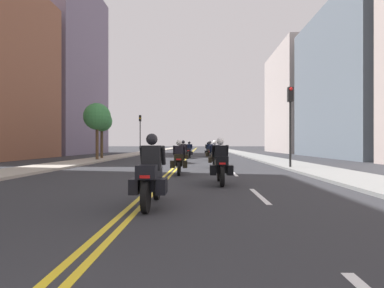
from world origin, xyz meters
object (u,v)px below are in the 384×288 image
at_px(motorcycle_5, 210,153).
at_px(traffic_light_near, 290,112).
at_px(motorcycle_0, 151,177).
at_px(motorcycle_3, 215,157).
at_px(motorcycle_2, 179,160).
at_px(street_tree_1, 97,117).
at_px(motorcycle_6, 189,151).
at_px(motorcycle_7, 208,151).
at_px(street_tree_0, 102,122).
at_px(motorcycle_4, 183,154).
at_px(traffic_light_far, 140,128).
at_px(motorcycle_1, 221,165).

relative_size(motorcycle_5, traffic_light_near, 0.49).
distance_m(motorcycle_0, motorcycle_3, 11.01).
relative_size(motorcycle_2, street_tree_1, 0.46).
xyz_separation_m(motorcycle_3, motorcycle_6, (-1.91, 11.28, 0.04)).
xyz_separation_m(motorcycle_0, motorcycle_7, (1.92, 26.20, -0.02)).
height_order(motorcycle_2, motorcycle_5, motorcycle_5).
height_order(motorcycle_0, street_tree_0, street_tree_0).
distance_m(motorcycle_3, motorcycle_4, 4.55).
height_order(motorcycle_6, street_tree_1, street_tree_1).
xyz_separation_m(traffic_light_far, street_tree_0, (-1.07, -11.95, -0.13)).
height_order(motorcycle_1, motorcycle_4, motorcycle_4).
bearing_deg(motorcycle_7, traffic_light_near, -77.20).
xyz_separation_m(motorcycle_7, traffic_light_near, (4.14, -16.07, 2.51)).
xyz_separation_m(motorcycle_1, motorcycle_3, (0.13, 7.12, -0.02)).
bearing_deg(motorcycle_2, street_tree_0, 118.71).
xyz_separation_m(motorcycle_4, street_tree_0, (-7.67, 5.33, 2.74)).
relative_size(motorcycle_3, traffic_light_far, 0.43).
bearing_deg(motorcycle_1, motorcycle_7, 89.10).
xyz_separation_m(motorcycle_2, motorcycle_4, (-0.27, 7.79, 0.01)).
height_order(motorcycle_1, traffic_light_near, traffic_light_near).
xyz_separation_m(motorcycle_0, motorcycle_4, (-0.16, 14.89, -0.01)).
bearing_deg(street_tree_1, motorcycle_6, 29.41).
height_order(motorcycle_6, street_tree_0, street_tree_0).
bearing_deg(motorcycle_4, street_tree_0, 144.56).
bearing_deg(traffic_light_near, motorcycle_4, 142.56).
height_order(motorcycle_1, motorcycle_6, motorcycle_6).
bearing_deg(motorcycle_1, motorcycle_4, 99.30).
height_order(motorcycle_0, motorcycle_6, motorcycle_6).
relative_size(motorcycle_4, traffic_light_far, 0.44).
xyz_separation_m(motorcycle_2, street_tree_0, (-7.93, 13.12, 2.75)).
bearing_deg(street_tree_0, traffic_light_far, 84.88).
xyz_separation_m(motorcycle_5, motorcycle_6, (-1.88, 3.09, 0.03)).
height_order(traffic_light_far, street_tree_0, traffic_light_far).
distance_m(motorcycle_0, street_tree_0, 21.85).
bearing_deg(traffic_light_far, street_tree_0, -95.12).
bearing_deg(traffic_light_far, street_tree_1, -92.79).
bearing_deg(motorcycle_2, motorcycle_4, 89.53).
xyz_separation_m(motorcycle_4, traffic_light_far, (-6.59, 17.28, 2.86)).
bearing_deg(motorcycle_4, traffic_light_far, 110.28).
xyz_separation_m(motorcycle_2, motorcycle_3, (1.80, 3.74, -0.00)).
xyz_separation_m(traffic_light_far, street_tree_1, (-0.69, -14.25, 0.11)).
relative_size(motorcycle_4, street_tree_0, 0.51).
xyz_separation_m(traffic_light_near, traffic_light_far, (-12.81, 22.04, 0.37)).
height_order(motorcycle_4, motorcycle_7, motorcycle_4).
bearing_deg(motorcycle_5, traffic_light_near, -65.39).
bearing_deg(motorcycle_2, motorcycle_1, -66.16).
bearing_deg(motorcycle_2, motorcycle_7, 82.14).
height_order(motorcycle_2, street_tree_0, street_tree_0).
bearing_deg(motorcycle_0, motorcycle_7, 86.14).
relative_size(motorcycle_0, motorcycle_3, 0.95).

